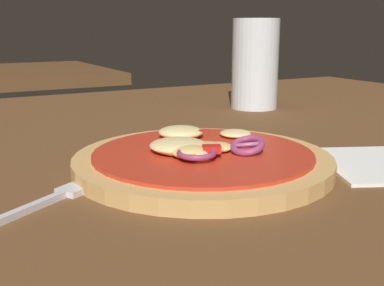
% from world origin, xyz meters
% --- Properties ---
extents(dining_table, '(1.40, 1.02, 0.03)m').
position_xyz_m(dining_table, '(0.00, 0.00, 0.02)').
color(dining_table, brown).
rests_on(dining_table, ground).
extents(pizza, '(0.23, 0.23, 0.03)m').
position_xyz_m(pizza, '(0.02, -0.03, 0.04)').
color(pizza, tan).
rests_on(pizza, dining_table).
extents(fork, '(0.17, 0.11, 0.01)m').
position_xyz_m(fork, '(-0.13, -0.06, 0.03)').
color(fork, silver).
rests_on(fork, dining_table).
extents(beer_glass, '(0.07, 0.07, 0.14)m').
position_xyz_m(beer_glass, '(0.25, 0.21, 0.10)').
color(beer_glass, silver).
rests_on(beer_glass, dining_table).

